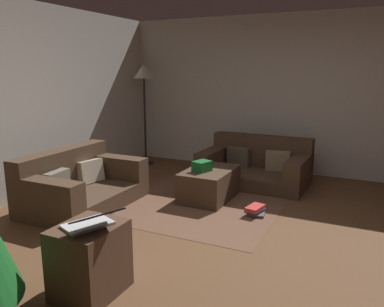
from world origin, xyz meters
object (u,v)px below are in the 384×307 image
corner_lamp (144,79)px  ottoman (209,184)px  side_table (90,260)px  book_stack (255,211)px  couch_right (256,166)px  tv_remote (200,168)px  laptop (91,221)px  couch_left (79,185)px  gift_box (202,166)px

corner_lamp → ottoman: bearing=-125.5°
side_table → book_stack: side_table is taller
couch_right → tv_remote: bearing=66.2°
couch_right → corner_lamp: bearing=-5.8°
laptop → side_table: bearing=67.9°
couch_left → tv_remote: 1.60m
couch_right → laptop: 3.55m
ottoman → side_table: 2.48m
tv_remote → side_table: 2.49m
side_table → book_stack: bearing=-17.7°
couch_right → laptop: (-3.52, 0.24, 0.36)m
couch_right → laptop: laptop is taller
gift_box → corner_lamp: (1.45, 1.79, 1.07)m
couch_left → couch_right: 2.65m
couch_left → tv_remote: bearing=126.7°
corner_lamp → couch_left: bearing=-169.3°
laptop → corner_lamp: bearing=27.1°
couch_right → side_table: couch_right is taller
side_table → laptop: laptop is taller
ottoman → gift_box: size_ratio=4.00×
tv_remote → laptop: bearing=-146.1°
corner_lamp → couch_right: bearing=-97.7°
ottoman → side_table: size_ratio=1.59×
gift_box → laptop: laptop is taller
couch_left → gift_box: (0.83, -1.36, 0.20)m
gift_box → laptop: (-2.37, -0.16, 0.14)m
ottoman → book_stack: size_ratio=3.06×
couch_left → tv_remote: couch_left is taller
gift_box → book_stack: size_ratio=0.77×
corner_lamp → tv_remote: bearing=-127.8°
gift_box → tv_remote: gift_box is taller
ottoman → laptop: (-2.50, -0.11, 0.41)m
gift_box → side_table: (-2.35, -0.11, -0.19)m
couch_right → ottoman: bearing=73.0°
couch_left → corner_lamp: 2.64m
couch_left → laptop: (-1.54, -1.52, 0.35)m
gift_box → laptop: size_ratio=0.46×
couch_right → corner_lamp: (0.30, 2.20, 1.28)m
side_table → tv_remote: bearing=4.6°
tv_remote → book_stack: size_ratio=0.55×
couch_right → ottoman: (-1.02, 0.35, -0.06)m
couch_left → corner_lamp: bearing=-169.6°
ottoman → corner_lamp: bearing=54.5°
couch_right → side_table: 3.51m
tv_remote → laptop: 2.52m
corner_lamp → side_table: bearing=-153.4°
couch_left → gift_box: couch_left is taller
gift_box → book_stack: (-0.20, -0.80, -0.42)m
book_stack → corner_lamp: size_ratio=0.16×
tv_remote → side_table: bearing=-147.3°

